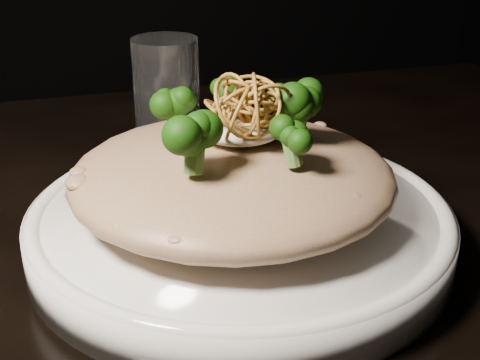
# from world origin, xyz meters

# --- Properties ---
(table) EXTENTS (1.10, 0.80, 0.75)m
(table) POSITION_xyz_m (0.00, 0.00, 0.67)
(table) COLOR black
(table) RESTS_ON ground
(plate) EXTENTS (0.31, 0.31, 0.03)m
(plate) POSITION_xyz_m (0.05, -0.03, 0.77)
(plate) COLOR white
(plate) RESTS_ON table
(risotto) EXTENTS (0.24, 0.24, 0.05)m
(risotto) POSITION_xyz_m (0.05, -0.03, 0.81)
(risotto) COLOR brown
(risotto) RESTS_ON plate
(broccoli) EXTENTS (0.13, 0.13, 0.05)m
(broccoli) POSITION_xyz_m (0.05, -0.04, 0.86)
(broccoli) COLOR black
(broccoli) RESTS_ON risotto
(cheese) EXTENTS (0.06, 0.06, 0.02)m
(cheese) POSITION_xyz_m (0.05, -0.02, 0.84)
(cheese) COLOR silver
(cheese) RESTS_ON risotto
(shallots) EXTENTS (0.06, 0.06, 0.04)m
(shallots) POSITION_xyz_m (0.06, -0.03, 0.87)
(shallots) COLOR brown
(shallots) RESTS_ON cheese
(drinking_glass) EXTENTS (0.08, 0.08, 0.12)m
(drinking_glass) POSITION_xyz_m (0.04, 0.18, 0.81)
(drinking_glass) COLOR white
(drinking_glass) RESTS_ON table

